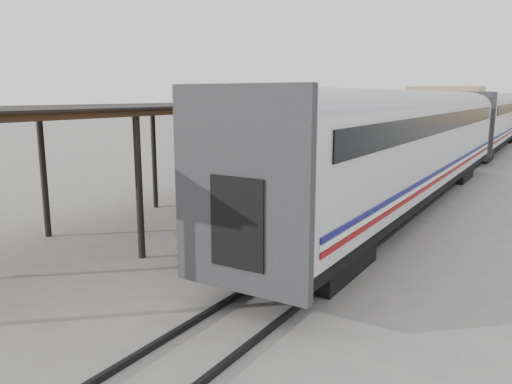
{
  "coord_description": "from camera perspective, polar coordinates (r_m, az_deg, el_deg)",
  "views": [
    {
      "loc": [
        8.33,
        -11.69,
        4.45
      ],
      "look_at": [
        0.92,
        0.38,
        1.7
      ],
      "focal_mm": 35.0,
      "sensor_mm": 36.0,
      "label": 1
    }
  ],
  "objects": [
    {
      "name": "porter",
      "position": [
        13.36,
        -5.71,
        -1.06
      ],
      "size": [
        0.51,
        0.66,
        1.63
      ],
      "primitive_type": "imported",
      "rotation": [
        0.0,
        0.0,
        1.35
      ],
      "color": "navy",
      "rests_on": "baggage_cart"
    },
    {
      "name": "pedestrian",
      "position": [
        25.83,
        4.57,
        3.12
      ],
      "size": [
        1.18,
        0.81,
        1.86
      ],
      "primitive_type": "imported",
      "rotation": [
        0.0,
        0.0,
        2.78
      ],
      "color": "black",
      "rests_on": "ground"
    },
    {
      "name": "ground",
      "position": [
        15.03,
        -3.79,
        -6.26
      ],
      "size": [
        160.0,
        160.0,
        0.0
      ],
      "primitive_type": "plane",
      "color": "slate",
      "rests_on": "ground"
    },
    {
      "name": "baggage_cart",
      "position": [
        14.25,
        -4.85,
        -4.52
      ],
      "size": [
        1.74,
        2.62,
        0.86
      ],
      "rotation": [
        0.0,
        0.0,
        0.22
      ],
      "color": "brown",
      "rests_on": "ground"
    },
    {
      "name": "canopy",
      "position": [
        37.57,
        13.56,
        10.01
      ],
      "size": [
        4.9,
        64.3,
        4.15
      ],
      "color": "#422B19",
      "rests_on": "ground"
    },
    {
      "name": "suitcase_stack",
      "position": [
        14.53,
        -4.68,
        -2.55
      ],
      "size": [
        1.27,
        1.29,
        0.56
      ],
      "rotation": [
        0.0,
        0.0,
        0.22
      ],
      "color": "#37383A",
      "rests_on": "baggage_cart"
    },
    {
      "name": "luggage_tug",
      "position": [
        29.65,
        10.51,
        3.25
      ],
      "size": [
        1.01,
        1.46,
        1.2
      ],
      "rotation": [
        0.0,
        0.0,
        -0.14
      ],
      "color": "maroon",
      "rests_on": "ground"
    },
    {
      "name": "building_left",
      "position": [
        95.47,
        20.77,
        9.42
      ],
      "size": [
        12.0,
        8.0,
        6.0
      ],
      "primitive_type": "cube",
      "color": "tan",
      "rests_on": "ground"
    },
    {
      "name": "rails",
      "position": [
        46.18,
        25.1,
        4.5
      ],
      "size": [
        1.54,
        150.0,
        0.12
      ],
      "color": "black",
      "rests_on": "ground"
    },
    {
      "name": "train",
      "position": [
        45.8,
        25.33,
        7.75
      ],
      "size": [
        3.45,
        76.01,
        4.01
      ],
      "color": "silver",
      "rests_on": "ground"
    }
  ]
}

